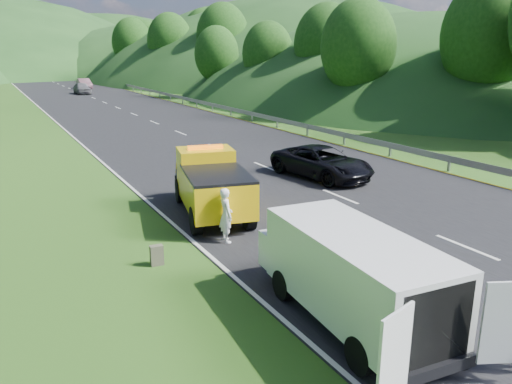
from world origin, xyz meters
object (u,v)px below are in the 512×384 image
spare_tire (454,362)px  tow_truck (211,183)px  woman (226,242)px  passing_suv (321,178)px  white_van (351,272)px  suitcase (157,255)px  child (301,266)px

spare_tire → tow_truck: bearing=92.4°
woman → passing_suv: 8.82m
spare_tire → passing_suv: 14.01m
tow_truck → white_van: tow_truck is taller
white_van → woman: bearing=98.0°
woman → suitcase: woman is taller
white_van → suitcase: 5.56m
passing_suv → spare_tire: bearing=-125.1°
woman → child: bearing=-151.3°
woman → child: woman is taller
tow_truck → white_van: 8.10m
white_van → suitcase: white_van is taller
child → suitcase: (-3.40, 1.90, 0.28)m
white_van → passing_suv: (6.88, 10.51, -1.15)m
child → spare_tire: (0.10, -5.00, 0.00)m
passing_suv → tow_truck: bearing=-169.0°
tow_truck → white_van: bearing=-80.1°
child → passing_suv: size_ratio=0.20×
tow_truck → passing_suv: size_ratio=1.11×
white_van → child: 3.19m
tow_truck → white_van: (-0.37, -8.09, 0.03)m
suitcase → passing_suv: size_ratio=0.11×
child → spare_tire: bearing=-44.5°
woman → passing_suv: size_ratio=0.33×
tow_truck → child: 5.34m
tow_truck → child: tow_truck is taller
white_van → spare_tire: white_van is taller
white_van → child: (0.71, 2.89, -1.15)m
tow_truck → suitcase: size_ratio=10.01×
suitcase → spare_tire: bearing=-63.1°
white_van → spare_tire: (0.80, -2.11, -1.15)m
woman → suitcase: (-2.37, -0.64, 0.28)m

